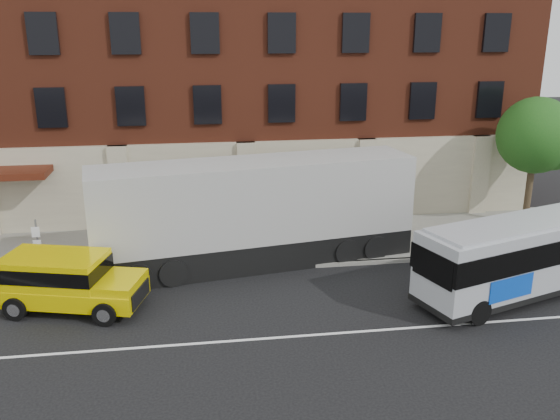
{
  "coord_description": "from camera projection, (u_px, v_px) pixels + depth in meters",
  "views": [
    {
      "loc": [
        -2.38,
        -16.09,
        9.53
      ],
      "look_at": [
        0.75,
        5.5,
        2.68
      ],
      "focal_mm": 37.99,
      "sensor_mm": 36.0,
      "label": 1
    }
  ],
  "objects": [
    {
      "name": "building",
      "position": [
        236.0,
        62.0,
        32.07
      ],
      "size": [
        30.0,
        12.1,
        15.0
      ],
      "color": "maroon",
      "rests_on": "sidewalk"
    },
    {
      "name": "sidewalk",
      "position": [
        253.0,
        243.0,
        26.85
      ],
      "size": [
        60.0,
        6.0,
        0.15
      ],
      "primitive_type": "cube",
      "color": "gray",
      "rests_on": "ground"
    },
    {
      "name": "lane_line",
      "position": [
        279.0,
        337.0,
        18.84
      ],
      "size": [
        60.0,
        0.12,
        0.01
      ],
      "primitive_type": "cube",
      "color": "silver",
      "rests_on": "ground"
    },
    {
      "name": "street_tree",
      "position": [
        536.0,
        138.0,
        27.86
      ],
      "size": [
        3.6,
        3.6,
        6.2
      ],
      "color": "#3B2B1D",
      "rests_on": "sidewalk"
    },
    {
      "name": "ground",
      "position": [
        282.0,
        346.0,
        18.37
      ],
      "size": [
        120.0,
        120.0,
        0.0
      ],
      "primitive_type": "plane",
      "color": "black",
      "rests_on": "ground"
    },
    {
      "name": "city_bus",
      "position": [
        545.0,
        249.0,
        21.8
      ],
      "size": [
        10.82,
        5.49,
        2.92
      ],
      "color": "#A7ABB2",
      "rests_on": "ground"
    },
    {
      "name": "sign_pole",
      "position": [
        38.0,
        246.0,
        22.58
      ],
      "size": [
        0.3,
        0.2,
        2.5
      ],
      "color": "gray",
      "rests_on": "ground"
    },
    {
      "name": "kerb",
      "position": [
        260.0,
        268.0,
        24.01
      ],
      "size": [
        60.0,
        0.25,
        0.15
      ],
      "primitive_type": "cube",
      "color": "gray",
      "rests_on": "ground"
    },
    {
      "name": "shipping_container",
      "position": [
        255.0,
        214.0,
        24.14
      ],
      "size": [
        13.3,
        4.76,
        4.35
      ],
      "color": "black",
      "rests_on": "ground"
    },
    {
      "name": "yellow_suv",
      "position": [
        64.0,
        279.0,
        20.44
      ],
      "size": [
        5.32,
        3.25,
        1.98
      ],
      "color": "#E2C900",
      "rests_on": "ground"
    }
  ]
}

